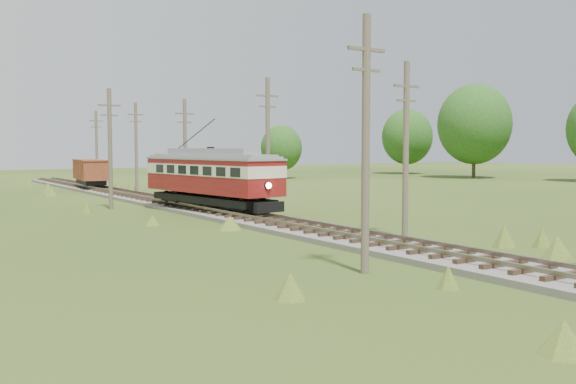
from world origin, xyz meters
TOP-DOWN VIEW (x-y plane):
  - railbed_main at (0.00, 34.00)m, footprint 3.60×96.00m
  - streetcar at (0.00, 32.98)m, footprint 4.36×12.68m
  - gondola at (0.00, 61.27)m, footprint 3.46×8.08m
  - gravel_pile at (4.16, 46.41)m, footprint 3.59×3.81m
  - utility_pole_r_2 at (3.30, 18.00)m, footprint 1.60×0.30m
  - utility_pole_r_3 at (3.20, 31.00)m, footprint 1.60×0.30m
  - utility_pole_r_4 at (3.00, 44.00)m, footprint 1.60×0.30m
  - utility_pole_r_5 at (3.40, 57.00)m, footprint 1.60×0.30m
  - utility_pole_r_6 at (3.20, 70.00)m, footprint 1.60×0.30m
  - utility_pole_l_a at (-4.20, 12.00)m, footprint 1.60×0.30m
  - utility_pole_l_b at (-4.50, 40.00)m, footprint 1.60×0.30m
  - tree_right_4 at (54.00, 58.00)m, footprint 10.50×10.50m
  - tree_right_5 at (56.00, 74.00)m, footprint 8.40×8.40m
  - tree_mid_b at (30.00, 72.00)m, footprint 5.88×5.88m

SIDE VIEW (x-z plane):
  - railbed_main at x=0.00m, z-range -0.09..0.48m
  - gravel_pile at x=4.16m, z-range -0.04..1.26m
  - gondola at x=0.00m, z-range 0.67..3.27m
  - streetcar at x=0.00m, z-range -0.21..5.53m
  - utility_pole_r_4 at x=3.00m, z-range 0.12..8.52m
  - tree_mid_b at x=30.00m, z-range 0.54..8.12m
  - utility_pole_r_2 at x=3.30m, z-range 0.12..8.72m
  - utility_pole_l_b at x=-4.50m, z-range 0.12..8.72m
  - utility_pole_r_6 at x=3.20m, z-range 0.12..8.82m
  - utility_pole_r_5 at x=3.40m, z-range 0.13..9.03m
  - utility_pole_r_3 at x=3.20m, z-range 0.13..9.13m
  - utility_pole_l_a at x=-4.20m, z-range 0.13..9.13m
  - tree_right_5 at x=56.00m, z-range 0.78..11.60m
  - tree_right_4 at x=54.00m, z-range 0.98..14.51m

